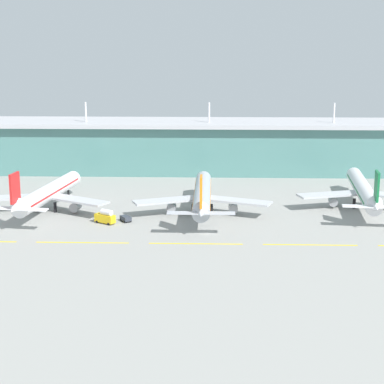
# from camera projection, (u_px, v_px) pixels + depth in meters

# --- Properties ---
(ground_plane) EXTENTS (600.00, 600.00, 0.00)m
(ground_plane) POSITION_uv_depth(u_px,v_px,m) (206.00, 233.00, 201.52)
(ground_plane) COLOR gray
(terminal_building) EXTENTS (288.00, 34.00, 32.76)m
(terminal_building) POSITION_uv_depth(u_px,v_px,m) (209.00, 146.00, 296.98)
(terminal_building) COLOR slate
(terminal_building) RESTS_ON ground
(airliner_near) EXTENTS (48.37, 61.09, 18.90)m
(airliner_near) POSITION_uv_depth(u_px,v_px,m) (47.00, 193.00, 226.88)
(airliner_near) COLOR white
(airliner_near) RESTS_ON ground
(airliner_middle) EXTENTS (48.80, 65.16, 18.90)m
(airliner_middle) POSITION_uv_depth(u_px,v_px,m) (202.00, 195.00, 224.08)
(airliner_middle) COLOR #ADB2BC
(airliner_middle) RESTS_ON ground
(airliner_far) EXTENTS (48.60, 65.82, 18.90)m
(airliner_far) POSITION_uv_depth(u_px,v_px,m) (363.00, 190.00, 231.74)
(airliner_far) COLOR silver
(airliner_far) RESTS_ON ground
(taxiway_stripe_mid_west) EXTENTS (28.00, 0.70, 0.04)m
(taxiway_stripe_mid_west) POSITION_uv_depth(u_px,v_px,m) (83.00, 243.00, 191.60)
(taxiway_stripe_mid_west) COLOR yellow
(taxiway_stripe_mid_west) RESTS_ON ground
(taxiway_stripe_centre) EXTENTS (28.00, 0.70, 0.04)m
(taxiway_stripe_centre) POSITION_uv_depth(u_px,v_px,m) (196.00, 244.00, 190.48)
(taxiway_stripe_centre) COLOR yellow
(taxiway_stripe_centre) RESTS_ON ground
(taxiway_stripe_mid_east) EXTENTS (28.00, 0.70, 0.04)m
(taxiway_stripe_mid_east) POSITION_uv_depth(u_px,v_px,m) (310.00, 245.00, 189.37)
(taxiway_stripe_mid_east) COLOR yellow
(taxiway_stripe_mid_east) RESTS_ON ground
(baggage_cart) EXTENTS (3.59, 3.97, 2.48)m
(baggage_cart) POSITION_uv_depth(u_px,v_px,m) (108.00, 219.00, 213.48)
(baggage_cart) COLOR silver
(baggage_cart) RESTS_ON ground
(fuel_truck) EXTENTS (7.51, 5.93, 4.95)m
(fuel_truck) POSITION_uv_depth(u_px,v_px,m) (105.00, 217.00, 211.73)
(fuel_truck) COLOR gold
(fuel_truck) RESTS_ON ground
(pushback_tug) EXTENTS (4.42, 5.00, 1.85)m
(pushback_tug) POSITION_uv_depth(u_px,v_px,m) (126.00, 218.00, 214.31)
(pushback_tug) COLOR #333842
(pushback_tug) RESTS_ON ground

